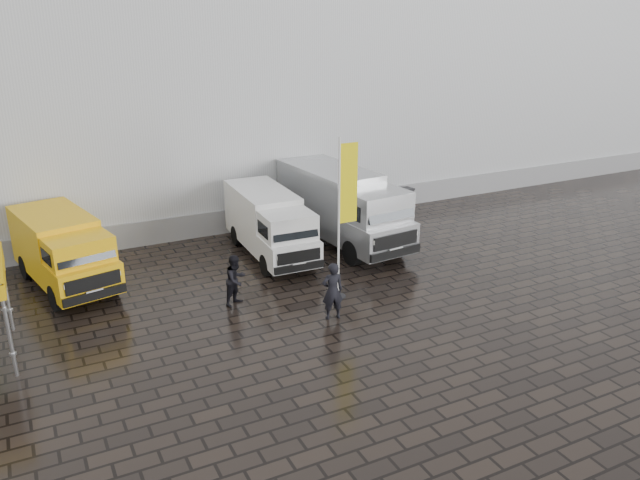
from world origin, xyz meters
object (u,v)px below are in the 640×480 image
object	(u,v)px
wheelie_bin	(405,199)
person_front	(333,291)
van_white	(270,225)
van_yellow	(64,253)
flagpole	(344,210)
person_tent	(236,280)
van_silver	(342,208)

from	to	relation	value
wheelie_bin	person_front	xyz separation A→B (m)	(-8.27, -8.39, 0.39)
van_white	person_front	world-z (taller)	van_white
van_yellow	flagpole	size ratio (longest dim) A/B	0.99
van_yellow	person_tent	distance (m)	6.04
van_silver	person_front	xyz separation A→B (m)	(-3.42, -5.67, -0.55)
van_yellow	person_front	xyz separation A→B (m)	(6.86, -6.11, -0.30)
van_yellow	person_front	bearing A→B (deg)	-54.20
person_front	person_tent	xyz separation A→B (m)	(-2.24, 2.24, -0.08)
van_yellow	person_front	world-z (taller)	van_yellow
van_white	person_front	bearing A→B (deg)	-91.39
wheelie_bin	van_white	bearing A→B (deg)	-162.22
wheelie_bin	flagpole	bearing A→B (deg)	-136.48
van_white	person_tent	xyz separation A→B (m)	(-2.57, -3.43, -0.38)
van_silver	person_front	size ratio (longest dim) A/B	3.73
van_white	van_silver	world-z (taller)	van_silver
person_front	van_yellow	bearing A→B (deg)	-31.63
van_silver	van_white	bearing A→B (deg)	174.67
van_white	person_front	xyz separation A→B (m)	(-0.33, -5.67, -0.30)
person_front	person_tent	bearing A→B (deg)	-34.98
wheelie_bin	person_front	size ratio (longest dim) A/B	0.57
van_silver	flagpole	xyz separation A→B (m)	(-2.36, -4.41, 1.48)
person_front	person_tent	size ratio (longest dim) A/B	1.09
van_yellow	van_white	xyz separation A→B (m)	(7.19, -0.44, 0.00)
van_white	van_silver	xyz separation A→B (m)	(3.09, 0.00, 0.25)
wheelie_bin	person_front	distance (m)	11.79
van_silver	person_tent	size ratio (longest dim) A/B	4.08
van_yellow	van_silver	xyz separation A→B (m)	(10.28, -0.44, 0.26)
flagpole	person_front	size ratio (longest dim) A/B	2.91
flagpole	wheelie_bin	bearing A→B (deg)	44.65
flagpole	van_white	bearing A→B (deg)	99.33
wheelie_bin	person_tent	world-z (taller)	person_tent
flagpole	wheelie_bin	world-z (taller)	flagpole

